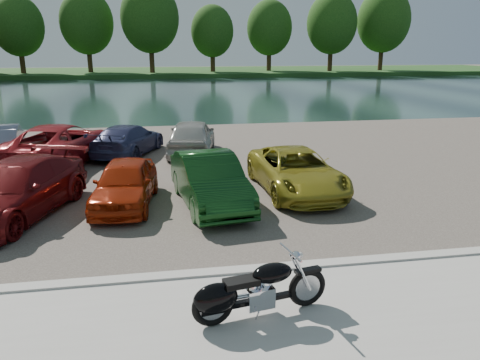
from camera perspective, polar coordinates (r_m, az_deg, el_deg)
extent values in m
plane|color=#595447|center=(7.88, 9.94, -17.45)|extent=(200.00, 200.00, 0.00)
cube|color=#A8A59E|center=(9.49, 5.88, -10.64)|extent=(60.00, 0.30, 0.14)
cube|color=#474039|center=(17.84, -1.89, 2.07)|extent=(60.00, 18.00, 0.04)
cube|color=#172A2A|center=(46.41, -7.00, 10.56)|extent=(120.00, 40.00, 0.00)
cube|color=#1C4017|center=(78.29, -8.32, 12.90)|extent=(120.00, 24.00, 0.60)
cylinder|color=#332212|center=(74.52, -25.08, 13.60)|extent=(0.70, 0.70, 4.95)
ellipsoid|color=#15370F|center=(74.56, -25.45, 16.63)|extent=(6.93, 6.93, 8.32)
cylinder|color=#332212|center=(74.18, -17.90, 14.48)|extent=(0.70, 0.70, 5.40)
ellipsoid|color=#15370F|center=(74.25, -18.20, 17.81)|extent=(7.56, 7.56, 9.07)
cylinder|color=#332212|center=(70.75, -10.74, 15.10)|extent=(0.70, 0.70, 5.85)
ellipsoid|color=#15370F|center=(70.86, -10.95, 18.88)|extent=(8.19, 8.19, 9.83)
cylinder|color=#332212|center=(72.65, -3.35, 14.83)|extent=(0.70, 0.70, 4.50)
ellipsoid|color=#15370F|center=(72.66, -3.40, 17.66)|extent=(6.30, 6.30, 7.56)
cylinder|color=#332212|center=(75.58, 3.55, 15.04)|extent=(0.70, 0.70, 4.95)
ellipsoid|color=#15370F|center=(75.62, 3.61, 18.04)|extent=(6.93, 6.93, 8.32)
cylinder|color=#332212|center=(75.51, 10.96, 14.96)|extent=(0.70, 0.70, 5.40)
ellipsoid|color=#15370F|center=(75.58, 11.14, 18.23)|extent=(7.56, 7.56, 9.07)
cylinder|color=#332212|center=(80.36, 16.83, 14.79)|extent=(0.70, 0.70, 5.85)
ellipsoid|color=#15370F|center=(80.45, 17.11, 18.11)|extent=(8.19, 8.19, 9.83)
torus|color=black|center=(8.08, 8.17, -12.82)|extent=(0.69, 0.25, 0.68)
torus|color=black|center=(7.51, -3.34, -15.08)|extent=(0.69, 0.25, 0.68)
cylinder|color=#B2B2B7|center=(8.08, 8.17, -12.82)|extent=(0.46, 0.15, 0.46)
cylinder|color=#B2B2B7|center=(7.51, -3.34, -15.08)|extent=(0.46, 0.15, 0.46)
cylinder|color=silver|center=(7.80, 7.70, -11.38)|extent=(0.33, 0.11, 0.63)
cylinder|color=silver|center=(7.95, 7.01, -10.77)|extent=(0.33, 0.11, 0.63)
cylinder|color=silver|center=(7.63, 6.18, -8.75)|extent=(0.18, 0.74, 0.04)
sphere|color=silver|center=(7.70, 6.83, -9.17)|extent=(0.19, 0.19, 0.16)
sphere|color=silver|center=(7.73, 7.30, -9.09)|extent=(0.13, 0.13, 0.11)
cube|color=black|center=(7.93, 8.26, -10.85)|extent=(0.47, 0.22, 0.06)
cube|color=black|center=(7.78, 2.65, -14.36)|extent=(1.20, 0.32, 0.08)
cube|color=silver|center=(7.73, 2.31, -13.98)|extent=(0.50, 0.40, 0.34)
cylinder|color=silver|center=(7.67, 3.03, -12.55)|extent=(0.27, 0.22, 0.27)
cylinder|color=silver|center=(7.60, 1.61, -12.81)|extent=(0.27, 0.22, 0.27)
ellipsoid|color=black|center=(7.64, 3.96, -11.25)|extent=(0.74, 0.48, 0.32)
cube|color=black|center=(7.48, 0.17, -12.34)|extent=(0.59, 0.38, 0.10)
ellipsoid|color=black|center=(7.46, -2.98, -14.23)|extent=(0.78, 0.47, 0.50)
cube|color=black|center=(7.48, -3.35, -14.75)|extent=(0.43, 0.25, 0.30)
cylinder|color=silver|center=(7.83, -0.27, -14.66)|extent=(1.10, 0.30, 0.09)
cylinder|color=silver|center=(7.79, -0.27, -14.15)|extent=(1.10, 0.30, 0.09)
cylinder|color=#B2B2B7|center=(7.67, 2.12, -16.17)|extent=(0.05, 0.14, 0.22)
imported|color=#5F0D0F|center=(13.37, -25.61, -1.03)|extent=(3.46, 5.33, 1.44)
imported|color=#A8280B|center=(13.26, -13.83, -0.37)|extent=(1.92, 3.90, 1.28)
imported|color=#103B13|center=(12.91, -3.72, -0.04)|extent=(2.04, 4.49, 1.43)
imported|color=olive|center=(14.20, 6.86, 1.09)|extent=(2.32, 4.73, 1.29)
imported|color=slate|center=(20.12, -27.24, 4.05)|extent=(2.30, 4.57, 1.44)
imported|color=maroon|center=(18.89, -21.19, 4.18)|extent=(3.71, 5.85, 1.50)
imported|color=navy|center=(19.52, -13.48, 4.79)|extent=(3.17, 4.65, 1.25)
imported|color=#9FA09B|center=(19.06, -5.91, 5.24)|extent=(2.42, 4.57, 1.48)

